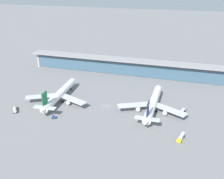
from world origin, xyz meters
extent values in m
plane|color=slate|center=(0.00, 0.00, 0.00)|extent=(1200.00, 1200.00, 0.00)
cylinder|color=white|center=(-35.21, -0.44, 5.07)|extent=(8.80, 50.90, 5.34)
cone|color=white|center=(-37.09, 26.96, 5.07)|extent=(5.55, 5.15, 5.23)
cone|color=white|center=(-33.35, -27.58, 5.60)|extent=(5.20, 6.19, 4.81)
cube|color=black|center=(-36.88, 23.91, 6.00)|extent=(4.15, 2.48, 0.64)
cube|color=#B7BABF|center=(-46.38, -5.87, 4.13)|extent=(22.90, 16.59, 0.64)
cube|color=#B7BABF|center=(-23.41, -4.29, 4.13)|extent=(23.55, 14.12, 0.64)
cylinder|color=silver|center=(-43.59, -6.22, 2.29)|extent=(3.20, 4.06, 2.95)
cylinder|color=silver|center=(-26.13, -5.02, 2.29)|extent=(3.20, 4.06, 2.95)
cube|color=#14703D|center=(-33.67, -22.95, 11.88)|extent=(1.08, 6.48, 8.29)
cube|color=#B7BABF|center=(-33.61, -23.87, 5.87)|extent=(14.98, 5.05, 0.46)
cylinder|color=black|center=(-37.97, -3.40, 0.64)|extent=(1.19, 1.36, 1.29)
cylinder|color=black|center=(-32.09, -3.00, 0.64)|extent=(1.19, 1.36, 1.29)
cylinder|color=black|center=(-36.60, 19.77, 0.64)|extent=(1.19, 1.36, 1.29)
cylinder|color=white|center=(31.38, 4.64, 5.07)|extent=(5.55, 50.68, 5.34)
cone|color=white|center=(31.26, 32.10, 5.07)|extent=(5.25, 4.83, 5.23)
cone|color=white|center=(31.49, -22.56, 5.60)|extent=(4.83, 5.90, 4.81)
cube|color=black|center=(31.28, 29.04, 6.00)|extent=(4.02, 2.23, 0.64)
cube|color=#B7BABF|center=(19.88, -0.06, 4.13)|extent=(23.26, 15.47, 0.64)
cube|color=#B7BABF|center=(42.91, 0.03, 4.13)|extent=(23.30, 15.32, 0.64)
cylinder|color=silver|center=(22.65, -0.59, 2.29)|extent=(2.96, 3.88, 2.95)
cylinder|color=silver|center=(40.15, -0.52, 2.29)|extent=(2.96, 3.88, 2.95)
cube|color=#141E51|center=(31.47, -17.93, 11.88)|extent=(0.67, 6.45, 8.29)
cube|color=#B7BABF|center=(31.47, -18.85, 5.87)|extent=(14.75, 4.11, 0.46)
cylinder|color=black|center=(28.44, 1.86, 0.64)|extent=(1.11, 1.29, 1.29)
cylinder|color=black|center=(34.33, 1.89, 0.64)|extent=(1.11, 1.29, 1.29)
cylinder|color=black|center=(31.29, 24.90, 0.64)|extent=(1.11, 1.29, 1.29)
cube|color=gray|center=(51.95, 9.31, 1.20)|extent=(2.86, 2.59, 1.50)
cylinder|color=silver|center=(50.62, 4.70, 1.90)|extent=(3.57, 5.96, 2.10)
cylinder|color=black|center=(50.63, 8.70, 0.45)|extent=(0.52, 0.94, 0.90)
cylinder|color=black|center=(52.75, 8.09, 0.45)|extent=(0.52, 0.94, 0.90)
cylinder|color=black|center=(49.05, 3.22, 0.45)|extent=(0.52, 0.94, 0.90)
cylinder|color=black|center=(51.17, 2.61, 0.45)|extent=(0.52, 0.94, 0.90)
cube|color=yellow|center=(50.98, -29.41, 1.20)|extent=(2.81, 2.52, 1.50)
cylinder|color=silver|center=(52.14, -24.75, 1.90)|extent=(3.39, 5.94, 2.10)
cylinder|color=black|center=(52.28, -28.76, 0.45)|extent=(0.49, 0.94, 0.90)
cylinder|color=black|center=(50.13, -28.22, 0.45)|extent=(0.49, 0.94, 0.90)
cylinder|color=black|center=(53.65, -23.23, 0.45)|extent=(0.49, 0.94, 0.90)
cylinder|color=black|center=(51.51, -22.69, 0.45)|extent=(0.49, 0.94, 0.90)
cube|color=#234C9E|center=(-26.60, -25.46, 0.90)|extent=(3.14, 2.35, 0.90)
cube|color=black|center=(-26.88, -25.56, 1.70)|extent=(0.89, 0.89, 0.70)
cylinder|color=black|center=(-25.91, -24.46, 0.45)|extent=(0.94, 0.57, 0.90)
cylinder|color=black|center=(-25.44, -25.80, 0.45)|extent=(0.94, 0.57, 0.90)
cylinder|color=black|center=(-27.76, -25.12, 0.45)|extent=(0.94, 0.57, 0.90)
cylinder|color=black|center=(-27.28, -26.46, 0.45)|extent=(0.94, 0.57, 0.90)
cube|color=olive|center=(-58.29, -21.81, 1.20)|extent=(3.12, 3.04, 1.50)
cylinder|color=silver|center=(-55.42, -25.66, 1.90)|extent=(5.03, 5.75, 2.10)
cylinder|color=black|center=(-58.60, -23.23, 0.45)|extent=(0.76, 0.89, 0.90)
cylinder|color=black|center=(-56.83, -21.91, 0.45)|extent=(0.76, 0.89, 0.90)
cylinder|color=black|center=(-55.20, -27.80, 0.45)|extent=(0.76, 0.89, 0.90)
cylinder|color=black|center=(-53.43, -26.48, 0.45)|extent=(0.76, 0.89, 0.90)
cube|color=#B2ADA3|center=(0.00, 66.85, 7.00)|extent=(185.37, 8.00, 14.00)
cube|color=#3D5B70|center=(0.00, 62.55, 6.30)|extent=(181.66, 0.50, 11.20)
cube|color=gray|center=(0.00, 64.85, 14.60)|extent=(189.08, 12.80, 1.20)
cone|color=orange|center=(-46.09, -19.64, 0.35)|extent=(0.44, 0.44, 0.70)
cube|color=black|center=(-46.09, -19.64, 0.02)|extent=(0.62, 0.62, 0.04)
cone|color=orange|center=(-23.33, -20.45, 0.35)|extent=(0.44, 0.44, 0.70)
cube|color=black|center=(-23.33, -20.45, 0.02)|extent=(0.62, 0.62, 0.04)
camera|label=1|loc=(50.92, -153.04, 82.53)|focal=41.83mm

